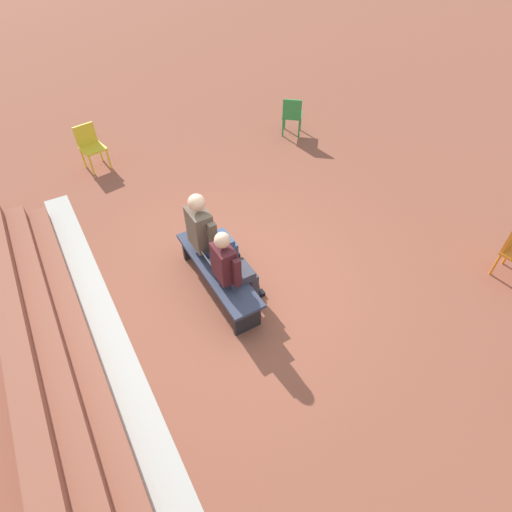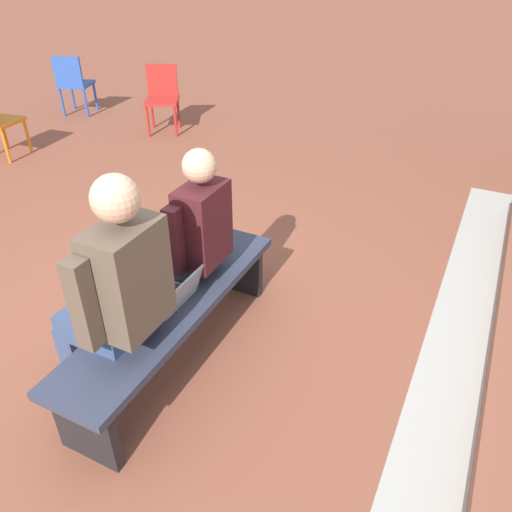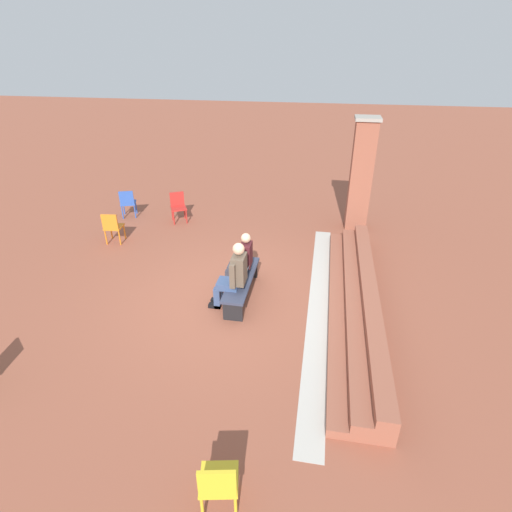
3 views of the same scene
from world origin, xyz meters
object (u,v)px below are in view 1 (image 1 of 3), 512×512
Objects in this scene: bench at (218,272)px; person_student at (232,267)px; plastic_chair_far_right at (90,144)px; plastic_chair_far_left at (292,114)px; person_adult at (208,233)px; laptop at (216,264)px.

person_student reaches higher than bench.
person_student is 1.53× the size of plastic_chair_far_right.
plastic_chair_far_left is (3.30, -3.49, 0.13)m from bench.
person_student is at bearing -168.46° from bench.
person_adult reaches higher than plastic_chair_far_left.
bench is 0.15m from laptop.
bench is 1.40× the size of person_student.
person_student reaches higher than laptop.
bench is 4.81m from plastic_chair_far_left.
person_adult is 0.44m from laptop.
laptop is 0.38× the size of plastic_chair_far_left.
person_adult is 4.40× the size of laptop.
plastic_chair_far_right is (4.19, 0.62, -0.02)m from laptop.
plastic_chair_far_left is (2.93, -3.42, -0.26)m from person_adult.
plastic_chair_far_left is (3.62, -3.43, -0.21)m from person_student.
person_adult is at bearing -10.78° from bench.
plastic_chair_far_left is at bearing -49.41° from person_adult.
bench is at bearing 133.42° from plastic_chair_far_left.
person_adult is 1.68× the size of plastic_chair_far_left.
bench is at bearing 169.22° from person_adult.
bench is 2.14× the size of plastic_chair_far_right.
person_student is 0.39m from laptop.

